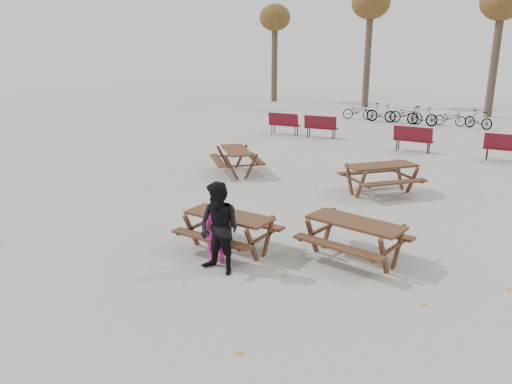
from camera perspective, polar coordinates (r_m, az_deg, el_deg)
The scene contains 14 objects.
ground at distance 10.32m, azimuth -3.05°, elevation -6.65°, with size 80.00×80.00×0.00m, color gray.
main_picnic_table at distance 10.11m, azimuth -3.10°, elevation -3.59°, with size 1.80×1.45×0.78m.
food_tray at distance 9.96m, azimuth -3.66°, elevation -2.65°, with size 0.18×0.11×0.04m, color white.
bread_roll at distance 9.95m, azimuth -3.67°, elevation -2.41°, with size 0.14×0.06×0.05m, color tan.
soda_bottle at distance 9.85m, azimuth -3.04°, elevation -2.52°, with size 0.07×0.07×0.17m.
child at distance 9.56m, azimuth -4.57°, elevation -4.44°, with size 0.47×0.31×1.29m, color #DF1B8E.
adult at distance 9.06m, azimuth -4.23°, elevation -4.18°, with size 0.83×0.65×1.72m, color black.
picnic_table_east at distance 9.91m, azimuth 11.17°, elevation -5.47°, with size 1.86×1.50×0.80m, color #362113, non-canonical shape.
picnic_table_north at distance 16.33m, azimuth -2.23°, elevation 3.51°, with size 1.87×1.51×0.81m, color #362113, non-canonical shape.
picnic_table_far at distance 14.49m, azimuth 14.07°, elevation 1.44°, with size 1.96×1.58×0.84m, color #362113, non-canonical shape.
park_bench_row at distance 21.59m, azimuth 13.16°, elevation 6.57°, with size 11.14×1.43×1.03m.
bicycle_row at distance 28.31m, azimuth 17.19°, elevation 8.43°, with size 8.07×1.49×1.01m.
tree_row at distance 33.21m, azimuth 26.25°, elevation 18.51°, with size 32.17×3.52×8.26m.
fallen_leaves at distance 12.07m, azimuth 5.89°, elevation -3.23°, with size 11.00×11.00×0.01m, color #BA6D2C, non-canonical shape.
Camera 1 is at (5.63, -7.65, 4.03)m, focal length 35.00 mm.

